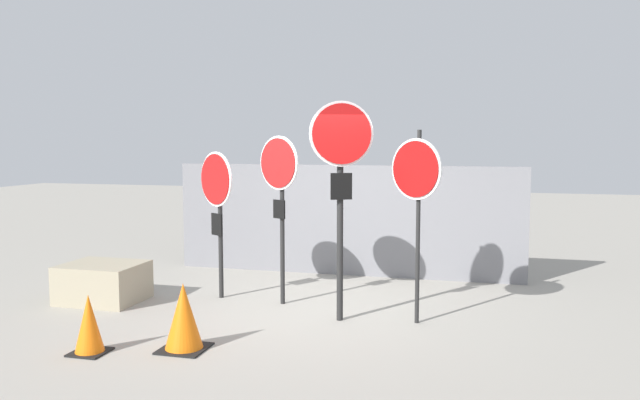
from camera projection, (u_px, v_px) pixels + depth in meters
ground_plane at (306, 310)px, 8.07m from camera, size 40.00×40.00×0.00m
fence_back at (345, 220)px, 10.17m from camera, size 5.73×0.12×1.80m
stop_sign_0 at (217, 193)px, 8.57m from camera, size 0.64×0.44×2.04m
stop_sign_1 at (279, 180)px, 8.22m from camera, size 0.63×0.37×2.26m
stop_sign_2 at (341, 165)px, 7.42m from camera, size 0.71×0.36×2.66m
stop_sign_3 at (416, 182)px, 7.33m from camera, size 0.63×0.40×2.32m
traffic_cone_0 at (89, 324)px, 6.42m from camera, size 0.36×0.36×0.62m
traffic_cone_1 at (184, 317)px, 6.53m from camera, size 0.48×0.48×0.71m
storage_crate at (103, 282)px, 8.51m from camera, size 1.05×0.86×0.52m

